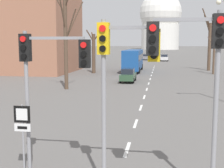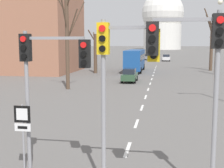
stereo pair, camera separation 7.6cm
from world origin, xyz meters
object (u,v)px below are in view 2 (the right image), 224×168
at_px(traffic_signal_centre_tall, 120,63).
at_px(sedan_near_left, 148,57).
at_px(sedan_mid_centre, 166,58).
at_px(traffic_signal_near_left, 46,66).
at_px(traffic_signal_near_right, 195,59).
at_px(route_sign_post, 23,127).
at_px(sedan_near_right, 130,75).
at_px(city_bus, 135,59).

distance_m(traffic_signal_centre_tall, sedan_near_left, 75.44).
bearing_deg(sedan_mid_centre, traffic_signal_near_left, -93.75).
relative_size(traffic_signal_near_right, route_sign_post, 2.21).
relative_size(traffic_signal_centre_tall, sedan_mid_centre, 1.27).
distance_m(traffic_signal_near_left, sedan_mid_centre, 70.18).
bearing_deg(sedan_near_left, sedan_mid_centre, -42.34).
bearing_deg(route_sign_post, traffic_signal_centre_tall, -11.27).
bearing_deg(sedan_near_right, city_bus, 92.73).
relative_size(route_sign_post, sedan_near_right, 0.57).
distance_m(sedan_near_right, sedan_mid_centre, 43.68).
bearing_deg(sedan_near_right, route_sign_post, -91.92).
bearing_deg(sedan_near_right, sedan_near_left, 90.35).
height_order(sedan_near_left, sedan_mid_centre, sedan_mid_centre).
distance_m(sedan_near_left, city_bus, 34.43).
height_order(sedan_near_left, sedan_near_right, sedan_near_right).
bearing_deg(route_sign_post, traffic_signal_near_left, 15.10).
xyz_separation_m(sedan_near_left, city_bus, (-0.35, -34.40, 1.23)).
xyz_separation_m(traffic_signal_centre_tall, sedan_mid_centre, (1.86, 70.91, -3.21)).
bearing_deg(traffic_signal_near_right, sedan_mid_centre, 90.26).
bearing_deg(traffic_signal_near_left, city_bus, 90.85).
height_order(traffic_signal_near_right, city_bus, traffic_signal_near_right).
distance_m(sedan_near_left, sedan_near_right, 47.84).
relative_size(traffic_signal_near_left, route_sign_post, 2.01).
xyz_separation_m(traffic_signal_centre_tall, route_sign_post, (-3.58, 0.71, -2.35)).
xyz_separation_m(traffic_signal_near_left, city_bus, (-0.59, 39.97, -1.82)).
bearing_deg(city_bus, traffic_signal_near_left, -89.15).
relative_size(traffic_signal_near_left, traffic_signal_near_right, 0.91).
xyz_separation_m(route_sign_post, sedan_near_right, (0.90, 26.76, -0.91)).
bearing_deg(sedan_near_right, sedan_mid_centre, 84.03).
bearing_deg(traffic_signal_centre_tall, city_bus, 94.65).
bearing_deg(route_sign_post, sedan_near_right, 88.08).
distance_m(traffic_signal_near_right, sedan_near_right, 28.41).
distance_m(traffic_signal_near_right, route_sign_post, 6.36).
xyz_separation_m(traffic_signal_near_left, sedan_near_right, (0.05, 26.53, -3.05)).
height_order(traffic_signal_near_right, sedan_near_right, traffic_signal_near_right).
relative_size(sedan_near_left, sedan_mid_centre, 1.02).
height_order(traffic_signal_near_left, traffic_signal_near_right, traffic_signal_near_right).
xyz_separation_m(traffic_signal_centre_tall, sedan_near_left, (-2.98, 75.31, -3.26)).
relative_size(traffic_signal_centre_tall, sedan_near_right, 1.22).
height_order(traffic_signal_centre_tall, sedan_mid_centre, traffic_signal_centre_tall).
bearing_deg(traffic_signal_near_left, sedan_near_right, 89.89).
xyz_separation_m(sedan_near_left, sedan_near_right, (0.29, -47.84, -0.00)).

